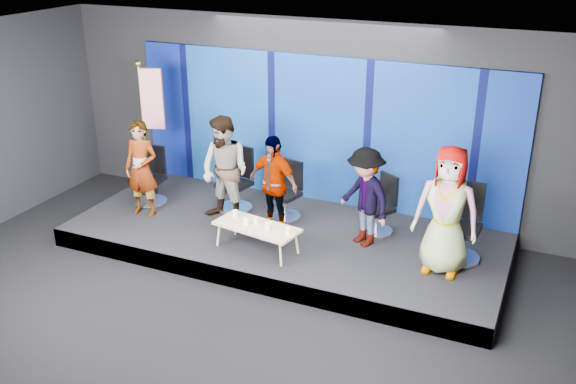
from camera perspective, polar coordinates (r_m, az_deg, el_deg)
name	(u,v)px	position (r m, az deg, el deg)	size (l,w,h in m)	color
ground	(208,327)	(8.73, -7.13, -11.82)	(10.00, 10.00, 0.00)	black
room_walls	(198,154)	(7.63, -8.01, 3.40)	(10.02, 8.02, 3.51)	black
riser	(285,239)	(10.56, -0.26, -4.16)	(7.00, 3.00, 0.30)	black
backdrop	(319,130)	(11.26, 2.76, 5.52)	(7.00, 0.08, 2.60)	#080E65
chair_a	(152,185)	(11.67, -12.03, 0.64)	(0.62, 0.62, 1.02)	silver
panelist_a	(141,169)	(11.05, -12.90, 2.03)	(0.60, 0.40, 1.66)	black
chair_b	(236,189)	(11.17, -4.61, 0.23)	(0.74, 0.74, 1.11)	silver
panelist_b	(225,171)	(10.53, -5.63, 1.91)	(0.88, 0.68, 1.80)	black
chair_c	(286,199)	(10.83, -0.14, -0.66)	(0.67, 0.67, 0.99)	silver
panelist_c	(273,183)	(10.24, -1.34, 0.77)	(0.94, 0.39, 1.60)	black
chair_d	(379,214)	(10.41, 8.13, -1.95)	(0.76, 0.76, 0.97)	silver
panelist_d	(365,197)	(9.83, 6.85, -0.45)	(1.01, 0.58, 1.57)	black
chair_e	(461,235)	(9.83, 15.14, -3.69)	(0.69, 0.69, 1.16)	silver
panelist_e	(447,211)	(9.19, 13.93, -1.62)	(0.92, 0.60, 1.88)	black
coffee_table	(257,227)	(9.75, -2.79, -3.17)	(1.39, 0.76, 0.41)	#A67E60
mug_a	(235,213)	(10.04, -4.72, -1.90)	(0.08, 0.08, 0.10)	white
mug_b	(246,222)	(9.75, -3.76, -2.64)	(0.08, 0.08, 0.10)	white
mug_c	(256,221)	(9.78, -2.84, -2.58)	(0.07, 0.07, 0.09)	white
mug_d	(268,227)	(9.57, -1.81, -3.09)	(0.09, 0.09, 0.11)	white
mug_e	(288,231)	(9.43, 0.01, -3.50)	(0.09, 0.09, 0.10)	white
flag_stand	(150,125)	(11.76, -12.17, 5.81)	(0.56, 0.33, 2.46)	black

